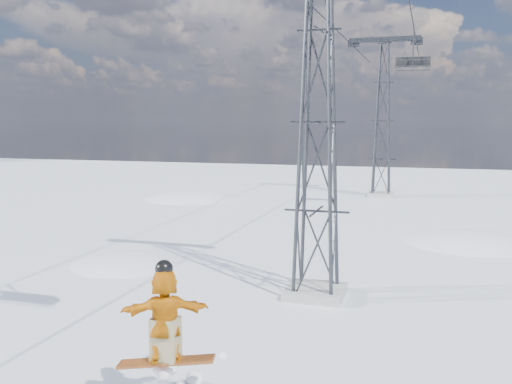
% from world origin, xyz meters
% --- Properties ---
extents(snow_terrain, '(39.00, 37.00, 22.00)m').
position_xyz_m(snow_terrain, '(-4.77, 21.24, -9.59)').
color(snow_terrain, white).
rests_on(snow_terrain, ground).
extents(lift_tower_near, '(5.20, 1.80, 11.43)m').
position_xyz_m(lift_tower_near, '(0.80, 8.00, 5.47)').
color(lift_tower_near, '#999999').
rests_on(lift_tower_near, ground).
extents(lift_tower_far, '(5.20, 1.80, 11.43)m').
position_xyz_m(lift_tower_far, '(0.80, 33.00, 5.47)').
color(lift_tower_far, '#999999').
rests_on(lift_tower_far, ground).
extents(haul_cables, '(4.46, 51.00, 0.06)m').
position_xyz_m(haul_cables, '(0.80, 19.50, 10.85)').
color(haul_cables, black).
rests_on(haul_cables, ground).
extents(lift_chair_mid, '(1.98, 0.57, 2.46)m').
position_xyz_m(lift_chair_mid, '(3.00, 25.70, 8.88)').
color(lift_chair_mid, black).
rests_on(lift_chair_mid, ground).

